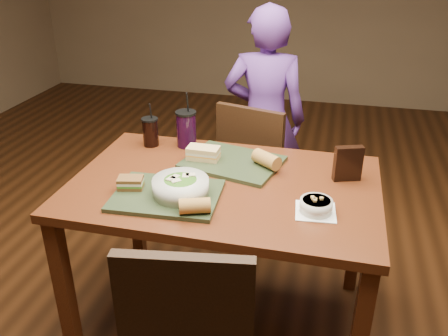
{
  "coord_description": "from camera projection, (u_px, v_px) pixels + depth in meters",
  "views": [
    {
      "loc": [
        0.42,
        -1.73,
        1.7
      ],
      "look_at": [
        0.0,
        0.0,
        0.82
      ],
      "focal_mm": 38.0,
      "sensor_mm": 36.0,
      "label": 1
    }
  ],
  "objects": [
    {
      "name": "sandwich_far",
      "position": [
        203.0,
        153.0,
        2.18
      ],
      "size": [
        0.15,
        0.08,
        0.06
      ],
      "color": "tan",
      "rests_on": "tray_far"
    },
    {
      "name": "chair_far",
      "position": [
        252.0,
        169.0,
        2.71
      ],
      "size": [
        0.47,
        0.48,
        0.89
      ],
      "color": "black",
      "rests_on": "ground"
    },
    {
      "name": "cup_cola",
      "position": [
        150.0,
        132.0,
        2.34
      ],
      "size": [
        0.08,
        0.08,
        0.22
      ],
      "color": "black",
      "rests_on": "dining_table"
    },
    {
      "name": "baguette_near",
      "position": [
        195.0,
        206.0,
        1.75
      ],
      "size": [
        0.13,
        0.09,
        0.06
      ],
      "primitive_type": "cylinder",
      "rotation": [
        0.0,
        1.57,
        0.34
      ],
      "color": "#AD7533",
      "rests_on": "tray_near"
    },
    {
      "name": "sandwich_near",
      "position": [
        131.0,
        183.0,
        1.93
      ],
      "size": [
        0.11,
        0.09,
        0.05
      ],
      "color": "#593819",
      "rests_on": "tray_near"
    },
    {
      "name": "tray_near",
      "position": [
        167.0,
        195.0,
        1.9
      ],
      "size": [
        0.44,
        0.34,
        0.02
      ],
      "primitive_type": "cube",
      "rotation": [
        0.0,
        0.0,
        0.06
      ],
      "color": "#27321C",
      "rests_on": "dining_table"
    },
    {
      "name": "salad_bowl",
      "position": [
        181.0,
        186.0,
        1.88
      ],
      "size": [
        0.22,
        0.22,
        0.07
      ],
      "color": "silver",
      "rests_on": "tray_near"
    },
    {
      "name": "diner",
      "position": [
        265.0,
        120.0,
        2.88
      ],
      "size": [
        0.53,
        0.37,
        1.37
      ],
      "primitive_type": "imported",
      "rotation": [
        0.0,
        0.0,
        3.22
      ],
      "color": "#5B2F82",
      "rests_on": "ground"
    },
    {
      "name": "baguette_far",
      "position": [
        266.0,
        159.0,
        2.1
      ],
      "size": [
        0.14,
        0.13,
        0.06
      ],
      "primitive_type": "cylinder",
      "rotation": [
        0.0,
        1.57,
        -0.63
      ],
      "color": "#AD7533",
      "rests_on": "tray_far"
    },
    {
      "name": "tray_far",
      "position": [
        233.0,
        162.0,
        2.18
      ],
      "size": [
        0.48,
        0.41,
        0.02
      ],
      "primitive_type": "cube",
      "rotation": [
        0.0,
        0.0,
        -0.23
      ],
      "color": "#27321C",
      "rests_on": "dining_table"
    },
    {
      "name": "soup_bowl",
      "position": [
        316.0,
        206.0,
        1.79
      ],
      "size": [
        0.16,
        0.16,
        0.06
      ],
      "color": "white",
      "rests_on": "dining_table"
    },
    {
      "name": "cup_berry",
      "position": [
        186.0,
        129.0,
        2.33
      ],
      "size": [
        0.1,
        0.1,
        0.28
      ],
      "color": "black",
      "rests_on": "dining_table"
    },
    {
      "name": "chip_bag",
      "position": [
        348.0,
        164.0,
        2.01
      ],
      "size": [
        0.12,
        0.07,
        0.15
      ],
      "primitive_type": "cube",
      "rotation": [
        0.0,
        0.0,
        0.34
      ],
      "color": "black",
      "rests_on": "dining_table"
    },
    {
      "name": "dining_table",
      "position": [
        224.0,
        201.0,
        2.06
      ],
      "size": [
        1.3,
        0.85,
        0.75
      ],
      "color": "#512410",
      "rests_on": "ground"
    },
    {
      "name": "ground",
      "position": [
        224.0,
        316.0,
        2.35
      ],
      "size": [
        6.0,
        6.0,
        0.0
      ],
      "primitive_type": "plane",
      "color": "#381C0B",
      "rests_on": "ground"
    }
  ]
}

